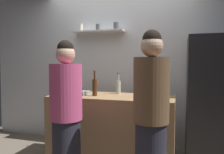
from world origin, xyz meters
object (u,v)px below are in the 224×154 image
baking_pan (76,93)px  wine_bottle_dark_glass (76,84)px  wine_bottle_pale_glass (118,86)px  utensil_holder (162,95)px  refrigerator (211,100)px  wine_bottle_green_glass (151,86)px  person_pink_top (66,117)px  wine_bottle_amber_glass (95,87)px  person_brown_jacket (151,118)px  water_bottle_plastic (154,91)px

baking_pan → wine_bottle_dark_glass: (-0.14, 0.28, 0.09)m
wine_bottle_pale_glass → utensil_holder: bearing=-36.8°
refrigerator → utensil_holder: 0.86m
wine_bottle_green_glass → person_pink_top: bearing=-126.7°
refrigerator → wine_bottle_amber_glass: refrigerator is taller
wine_bottle_amber_glass → wine_bottle_green_glass: bearing=27.7°
utensil_holder → person_brown_jacket: 0.49m
water_bottle_plastic → person_pink_top: 1.11m
utensil_holder → wine_bottle_green_glass: wine_bottle_green_glass is taller
wine_bottle_amber_glass → wine_bottle_dark_glass: size_ratio=1.14×
wine_bottle_amber_glass → wine_bottle_pale_glass: 0.39m
person_brown_jacket → refrigerator: bearing=152.1°
refrigerator → person_brown_jacket: bearing=-121.5°
baking_pan → wine_bottle_green_glass: 1.06m
wine_bottle_green_glass → utensil_holder: bearing=-70.8°
wine_bottle_pale_glass → wine_bottle_dark_glass: bearing=179.5°
wine_bottle_green_glass → person_pink_top: 1.31m
baking_pan → utensil_holder: (1.19, -0.21, 0.04)m
baking_pan → person_pink_top: (0.23, -0.70, -0.16)m
wine_bottle_pale_glass → wine_bottle_green_glass: bearing=6.9°
utensil_holder → water_bottle_plastic: size_ratio=1.13×
wine_bottle_green_glass → person_pink_top: size_ratio=0.20×
refrigerator → wine_bottle_pale_glass: refrigerator is taller
person_brown_jacket → utensil_holder: bearing=175.6°
utensil_holder → wine_bottle_dark_glass: size_ratio=0.77×
person_brown_jacket → baking_pan: bearing=-117.4°
refrigerator → person_pink_top: 1.90m
wine_bottle_green_glass → wine_bottle_amber_glass: bearing=-152.3°
wine_bottle_amber_glass → water_bottle_plastic: wine_bottle_amber_glass is taller
wine_bottle_green_glass → wine_bottle_dark_glass: size_ratio=1.05×
wine_bottle_amber_glass → water_bottle_plastic: 0.77m
refrigerator → baking_pan: (-1.79, -0.40, 0.08)m
refrigerator → person_pink_top: refrigerator is taller
wine_bottle_dark_glass → wine_bottle_amber_glass: bearing=-36.1°
refrigerator → wine_bottle_dark_glass: refrigerator is taller
refrigerator → person_pink_top: (-1.55, -1.10, -0.07)m
baking_pan → water_bottle_plastic: (1.07, -0.01, 0.06)m
wine_bottle_amber_glass → water_bottle_plastic: bearing=2.6°
utensil_holder → wine_bottle_amber_glass: bearing=169.0°
refrigerator → utensil_holder: (-0.59, -0.61, 0.13)m
person_brown_jacket → water_bottle_plastic: bearing=-171.9°
wine_bottle_pale_glass → water_bottle_plastic: (0.53, -0.28, -0.02)m
water_bottle_plastic → baking_pan: bearing=179.7°
wine_bottle_amber_glass → refrigerator: bearing=16.4°
utensil_holder → person_pink_top: 1.09m
water_bottle_plastic → utensil_holder: bearing=-60.6°
baking_pan → person_brown_jacket: bearing=-31.1°
wine_bottle_pale_glass → person_brown_jacket: size_ratio=0.18×
wine_bottle_amber_glass → person_brown_jacket: bearing=-37.7°
wine_bottle_amber_glass → person_pink_top: (-0.07, -0.66, -0.26)m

